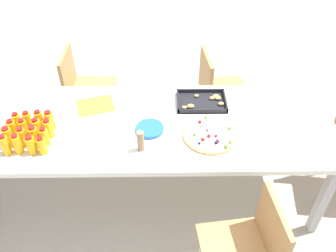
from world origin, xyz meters
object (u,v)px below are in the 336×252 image
Objects in this scene: chair_near_right at (248,246)px; juice_bottle_11 at (48,128)px; juice_bottle_3 at (42,146)px; juice_bottle_7 at (45,137)px; plate_stack at (150,129)px; juice_bottle_4 at (8,137)px; juice_bottle_15 at (50,121)px; chair_far_right at (218,87)px; fruit_pizza at (210,134)px; juice_bottle_0 at (5,145)px; snack_tray at (203,102)px; paper_folder at (95,105)px; juice_bottle_8 at (12,129)px; napkin_stack at (297,132)px; juice_bottle_14 at (40,120)px; juice_bottle_13 at (28,121)px; juice_bottle_2 at (31,145)px; juice_bottle_9 at (24,129)px; party_table at (148,130)px; chair_far_left at (84,86)px; juice_bottle_10 at (37,128)px; juice_bottle_12 at (17,122)px; juice_bottle_5 at (22,137)px; juice_bottle_6 at (34,136)px; juice_bottle_1 at (17,144)px; cardboard_tube at (141,141)px.

chair_near_right is 1.43m from juice_bottle_11.
juice_bottle_3 is at bearing 60.31° from chair_near_right.
plate_stack is (0.66, 0.12, -0.05)m from juice_bottle_7.
juice_bottle_4 is 1.01× the size of juice_bottle_15.
chair_far_right reaches higher than fruit_pizza.
juice_bottle_15 is (0.22, 0.23, -0.00)m from juice_bottle_0.
paper_folder is at bearing -178.31° from snack_tray.
juice_bottle_0 reaches higher than juice_bottle_3.
fruit_pizza is (1.29, -0.01, -0.05)m from juice_bottle_8.
juice_bottle_3 is (-1.23, -1.03, 0.31)m from chair_far_right.
chair_near_right is 5.53× the size of napkin_stack.
juice_bottle_3 is 0.24m from juice_bottle_14.
juice_bottle_14 is at bearing 26.78° from juice_bottle_8.
juice_bottle_13 is 0.47m from paper_folder.
juice_bottle_2 is 0.17m from juice_bottle_9.
juice_bottle_2 is 0.73× the size of plate_stack.
party_table is 3.10× the size of chair_far_right.
juice_bottle_3 is at bearing -154.76° from snack_tray.
juice_bottle_3 is 0.15m from juice_bottle_11.
juice_bottle_3 reaches higher than party_table.
juice_bottle_10 is at bearing -5.02° from chair_far_left.
chair_near_right is 5.51× the size of juice_bottle_14.
juice_bottle_13 is (0.07, 0.01, 0.00)m from juice_bottle_12.
juice_bottle_10 is at bearing 89.97° from juice_bottle_2.
juice_bottle_14 is 0.41m from paper_folder.
juice_bottle_9 reaches higher than fruit_pizza.
juice_bottle_4 reaches higher than chair_near_right.
juice_bottle_7 reaches higher than juice_bottle_5.
juice_bottle_7 is at bearing -1.91° from juice_bottle_5.
juice_bottle_6 is at bearing -159.82° from snack_tray.
juice_bottle_6 is 0.78× the size of plate_stack.
juice_bottle_2 is at bearing -42.77° from juice_bottle_8.
snack_tray is at bearing 1.69° from paper_folder.
chair_far_left is 5.59× the size of juice_bottle_15.
juice_bottle_11 is at bearing -27.07° from juice_bottle_13.
paper_folder is (0.41, 0.23, -0.06)m from juice_bottle_13.
napkin_stack is at bearing -2.40° from juice_bottle_15.
juice_bottle_1 is at bearing -90.73° from juice_bottle_13.
cardboard_tube is (-1.03, -0.13, 0.07)m from napkin_stack.
juice_bottle_5 is 0.38× the size of snack_tray.
juice_bottle_2 and juice_bottle_12 have the same top height.
cardboard_tube is at bearing -39.01° from chair_far_right.
juice_bottle_7 is at bearing -46.55° from juice_bottle_13.
juice_bottle_15 is at bearing 175.34° from fruit_pizza.
juice_bottle_3 is (-0.04, -1.07, 0.31)m from chair_far_left.
chair_far_right is at bearing 36.06° from juice_bottle_6.
juice_bottle_7 is 0.38× the size of fruit_pizza.
chair_near_right is 0.88m from cardboard_tube.
juice_bottle_3 is 0.94× the size of juice_bottle_7.
juice_bottle_5 is 0.56m from paper_folder.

